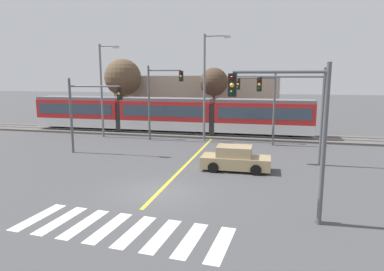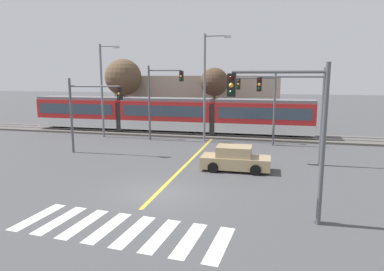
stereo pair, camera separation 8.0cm
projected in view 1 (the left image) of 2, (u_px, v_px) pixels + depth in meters
name	position (u px, v px, depth m)	size (l,w,h in m)	color
ground_plane	(158.00, 193.00, 17.04)	(200.00, 200.00, 0.00)	#474749
track_bed	(215.00, 135.00, 33.39)	(120.00, 4.00, 0.18)	#56514C
rail_near	(214.00, 135.00, 32.67)	(120.00, 0.08, 0.10)	#939399
rail_far	(216.00, 132.00, 34.05)	(120.00, 0.08, 0.10)	#939399
light_rail_tram	(167.00, 114.00, 34.15)	(28.00, 2.64, 3.43)	silver
crosswalk_stripe_0	(39.00, 217.00, 14.11)	(0.56, 2.80, 0.01)	silver
crosswalk_stripe_1	(61.00, 220.00, 13.77)	(0.56, 2.80, 0.01)	silver
crosswalk_stripe_2	(84.00, 224.00, 13.44)	(0.56, 2.80, 0.01)	silver
crosswalk_stripe_3	(109.00, 227.00, 13.11)	(0.56, 2.80, 0.01)	silver
crosswalk_stripe_4	(135.00, 231.00, 12.78)	(0.56, 2.80, 0.01)	silver
crosswalk_stripe_5	(162.00, 236.00, 12.45)	(0.56, 2.80, 0.01)	silver
crosswalk_stripe_6	(191.00, 240.00, 12.12)	(0.56, 2.80, 0.01)	silver
crosswalk_stripe_7	(221.00, 244.00, 11.79)	(0.56, 2.80, 0.01)	silver
lane_centre_line	(189.00, 162.00, 23.17)	(0.20, 17.33, 0.01)	gold
sedan_crossing	(235.00, 159.00, 21.02)	(4.22, 1.95, 1.52)	tan
traffic_light_near_right	(291.00, 118.00, 13.00)	(3.75, 0.38, 6.25)	#515459
traffic_light_mid_right	(300.00, 102.00, 21.89)	(4.25, 0.38, 6.28)	#515459
traffic_light_far_left	(160.00, 92.00, 30.24)	(3.25, 0.38, 6.66)	#515459
traffic_light_mid_left	(89.00, 105.00, 25.09)	(4.25, 0.38, 5.59)	#515459
traffic_light_far_right	(261.00, 98.00, 28.34)	(3.25, 0.38, 6.11)	#515459
street_lamp_west	(103.00, 86.00, 31.88)	(2.00, 0.28, 8.65)	slate
street_lamp_centre	(207.00, 82.00, 29.91)	(2.33, 0.28, 9.32)	slate
bare_tree_far_west	(123.00, 78.00, 40.21)	(4.31, 4.31, 7.76)	brown
bare_tree_west	(214.00, 82.00, 37.59)	(3.11, 3.11, 6.67)	brown
building_backdrop_far	(197.00, 99.00, 43.64)	(20.21, 6.00, 5.79)	tan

